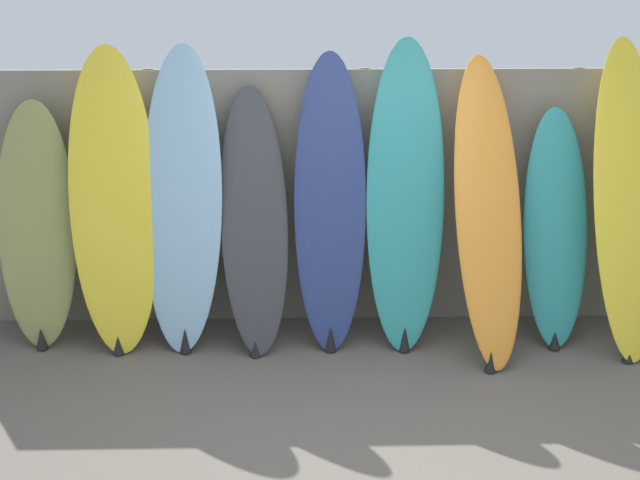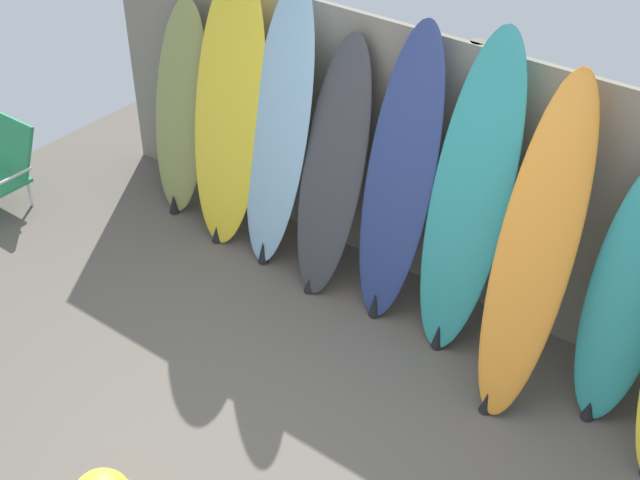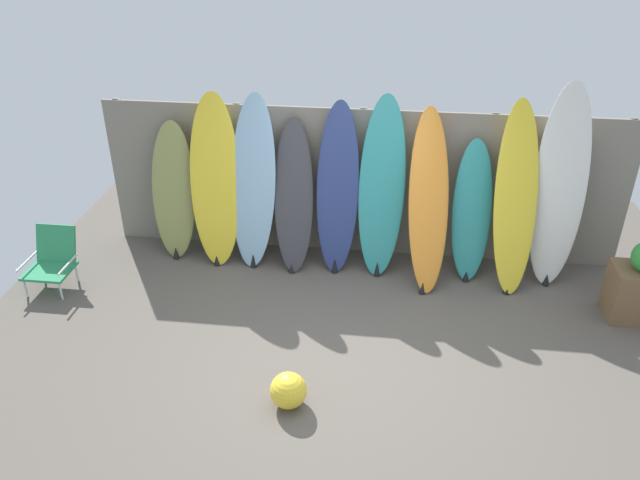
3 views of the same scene
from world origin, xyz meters
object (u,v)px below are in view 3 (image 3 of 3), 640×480
surfboard_olive_0 (174,192)px  surfboard_yellow_1 (215,182)px  surfboard_teal_5 (382,190)px  beach_chair (52,259)px  surfboard_orange_6 (428,202)px  surfboard_yellow_8 (516,200)px  planter_box (640,286)px  surfboard_teal_7 (472,212)px  surfboard_charcoal_3 (294,197)px  surfboard_navy_4 (338,191)px  surfboard_skyblue_2 (253,184)px  surfboard_white_9 (559,188)px  beach_ball (288,390)px

surfboard_olive_0 → surfboard_yellow_1: surfboard_yellow_1 is taller
surfboard_teal_5 → beach_chair: (-3.60, -0.82, -0.67)m
surfboard_orange_6 → surfboard_yellow_8: bearing=5.0°
planter_box → surfboard_orange_6: bearing=167.1°
surfboard_olive_0 → surfboard_teal_7: bearing=-0.6°
surfboard_yellow_1 → surfboard_charcoal_3: bearing=-0.4°
surfboard_teal_7 → planter_box: 1.86m
surfboard_teal_5 → surfboard_navy_4: bearing=179.4°
surfboard_yellow_1 → surfboard_teal_7: bearing=0.2°
surfboard_skyblue_2 → surfboard_teal_7: surfboard_skyblue_2 is taller
surfboard_charcoal_3 → beach_chair: size_ratio=2.64×
surfboard_olive_0 → surfboard_yellow_1: size_ratio=0.83×
surfboard_white_9 → beach_ball: size_ratio=6.94×
surfboard_skyblue_2 → surfboard_teal_7: (2.48, 0.00, -0.20)m
surfboard_olive_0 → beach_ball: bearing=-54.1°
surfboard_teal_5 → surfboard_orange_6: 0.54m
surfboard_teal_7 → surfboard_charcoal_3: bearing=-179.5°
surfboard_teal_7 → planter_box: size_ratio=1.79×
surfboard_teal_7 → planter_box: bearing=-21.8°
surfboard_charcoal_3 → surfboard_yellow_8: size_ratio=0.85×
surfboard_white_9 → beach_ball: surfboard_white_9 is taller
beach_chair → beach_ball: bearing=-34.5°
surfboard_white_9 → beach_chair: 5.64m
surfboard_yellow_1 → surfboard_skyblue_2: bearing=0.8°
surfboard_skyblue_2 → beach_chair: surfboard_skyblue_2 is taller
surfboard_skyblue_2 → beach_chair: (-2.14, -0.83, -0.66)m
surfboard_orange_6 → surfboard_skyblue_2: bearing=175.1°
surfboard_teal_5 → surfboard_orange_6: (0.52, -0.17, -0.04)m
surfboard_teal_5 → beach_ball: bearing=-105.6°
surfboard_yellow_8 → surfboard_white_9: bearing=15.5°
surfboard_charcoal_3 → surfboard_white_9: (2.91, 0.06, 0.26)m
surfboard_olive_0 → surfboard_navy_4: surfboard_navy_4 is taller
surfboard_teal_7 → surfboard_yellow_8: surfboard_yellow_8 is taller
surfboard_skyblue_2 → surfboard_navy_4: size_ratio=1.03×
surfboard_teal_7 → beach_chair: (-4.62, -0.83, -0.45)m
surfboard_skyblue_2 → beach_ball: size_ratio=6.21×
planter_box → beach_chair: bearing=-178.6°
surfboard_yellow_8 → beach_chair: surfboard_yellow_8 is taller
surfboard_charcoal_3 → beach_ball: 2.50m
surfboard_yellow_1 → surfboard_navy_4: 1.41m
surfboard_skyblue_2 → surfboard_charcoal_3: 0.49m
surfboard_white_9 → planter_box: (0.79, -0.71, -0.73)m
surfboard_orange_6 → surfboard_teal_7: bearing=19.0°
surfboard_yellow_8 → planter_box: 1.52m
surfboard_yellow_8 → planter_box: bearing=-24.9°
surfboard_olive_0 → beach_chair: size_ratio=2.52×
surfboard_white_9 → planter_box: size_ratio=2.53×
beach_ball → surfboard_navy_4: bearing=85.8°
surfboard_yellow_1 → surfboard_yellow_8: 3.35m
beach_chair → surfboard_yellow_1: bearing=19.5°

